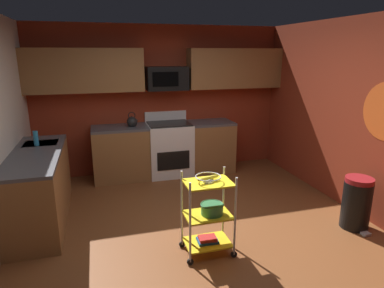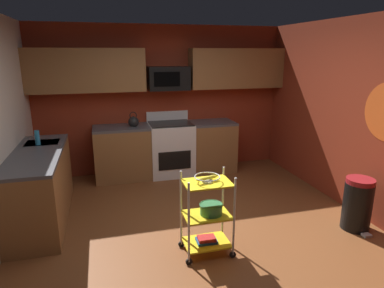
{
  "view_description": "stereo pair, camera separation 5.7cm",
  "coord_description": "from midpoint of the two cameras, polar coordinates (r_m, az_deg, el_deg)",
  "views": [
    {
      "loc": [
        -1.11,
        -3.53,
        2.13
      ],
      "look_at": [
        -0.03,
        0.27,
        1.05
      ],
      "focal_mm": 31.35,
      "sensor_mm": 36.0,
      "label": 1
    },
    {
      "loc": [
        -1.06,
        -3.55,
        2.13
      ],
      "look_at": [
        -0.03,
        0.27,
        1.05
      ],
      "focal_mm": 31.35,
      "sensor_mm": 36.0,
      "label": 2
    }
  ],
  "objects": [
    {
      "name": "wall_right",
      "position": [
        4.92,
        26.84,
        3.93
      ],
      "size": [
        0.06,
        4.8,
        2.6
      ],
      "primitive_type": "cube",
      "color": "maroon",
      "rests_on": "ground"
    },
    {
      "name": "floor",
      "position": [
        4.28,
        0.99,
        -14.85
      ],
      "size": [
        4.4,
        4.8,
        0.04
      ],
      "primitive_type": "cube",
      "color": "brown",
      "rests_on": "ground"
    },
    {
      "name": "counter_run",
      "position": [
        5.38,
        -12.42,
        -3.12
      ],
      "size": [
        3.44,
        2.47,
        0.92
      ],
      "color": "brown",
      "rests_on": "ground"
    },
    {
      "name": "book_stack",
      "position": [
        3.81,
        2.2,
        -15.94
      ],
      "size": [
        0.23,
        0.17,
        0.05
      ],
      "color": "#1E4C8C",
      "rests_on": "rolling_cart"
    },
    {
      "name": "dish_soap_bottle",
      "position": [
        4.97,
        -25.33,
        0.89
      ],
      "size": [
        0.06,
        0.06,
        0.2
      ],
      "primitive_type": "cylinder",
      "color": "#2D8CBF",
      "rests_on": "counter_run"
    },
    {
      "name": "mixing_bowl_large",
      "position": [
        3.65,
        2.97,
        -10.92
      ],
      "size": [
        0.25,
        0.25,
        0.11
      ],
      "color": "#387F4C",
      "rests_on": "rolling_cart"
    },
    {
      "name": "upper_cabinets",
      "position": [
        5.88,
        -5.59,
        12.51
      ],
      "size": [
        4.4,
        0.33,
        0.7
      ],
      "color": "brown"
    },
    {
      "name": "oven_range",
      "position": [
        5.99,
        -4.15,
        -0.73
      ],
      "size": [
        0.76,
        0.65,
        1.1
      ],
      "color": "white",
      "rests_on": "ground"
    },
    {
      "name": "fruit_bowl",
      "position": [
        3.49,
        2.32,
        -5.76
      ],
      "size": [
        0.27,
        0.27,
        0.07
      ],
      "color": "silver",
      "rests_on": "rolling_cart"
    },
    {
      "name": "microwave",
      "position": [
        5.88,
        -4.6,
        11.07
      ],
      "size": [
        0.7,
        0.39,
        0.4
      ],
      "color": "black"
    },
    {
      "name": "wall_back",
      "position": [
        6.12,
        -5.63,
        7.45
      ],
      "size": [
        4.52,
        0.06,
        2.6
      ],
      "primitive_type": "cube",
      "color": "maroon",
      "rests_on": "ground"
    },
    {
      "name": "kettle",
      "position": [
        5.78,
        -10.44,
        3.74
      ],
      "size": [
        0.21,
        0.18,
        0.26
      ],
      "color": "black",
      "rests_on": "counter_run"
    },
    {
      "name": "rolling_cart",
      "position": [
        3.67,
        2.24,
        -11.97
      ],
      "size": [
        0.56,
        0.37,
        0.91
      ],
      "color": "silver",
      "rests_on": "ground"
    },
    {
      "name": "trash_can",
      "position": [
        4.67,
        25.88,
        -9.02
      ],
      "size": [
        0.34,
        0.42,
        0.66
      ],
      "color": "black",
      "rests_on": "ground"
    }
  ]
}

